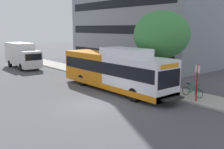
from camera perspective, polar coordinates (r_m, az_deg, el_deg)
The scene contains 8 objects.
ground_plane at distance 24.65m, azimuth -15.26°, elevation -2.37°, with size 120.00×120.00×0.00m, color #4C4C51.
sidewalk_curb at distance 26.62m, azimuth 0.41°, elevation -0.93°, with size 3.00×56.00×0.14m, color #A8A399.
transit_bus at distance 21.74m, azimuth 0.54°, elevation 0.91°, with size 2.58×12.25×3.65m.
bus_stop_sign_pole at distance 18.92m, azimuth 18.18°, elevation -1.19°, with size 0.10×0.36×2.60m.
bicycle_parked at distance 20.34m, azimuth 17.23°, elevation -3.50°, with size 0.52×1.76×1.02m.
street_tree_near_stop at distance 22.69m, azimuth 10.86°, elevation 8.60°, with size 4.75×4.75×6.54m.
box_truck_background at distance 35.90m, azimuth -19.11°, elevation 4.12°, with size 2.32×7.01×3.25m.
lattice_comm_tower at distance 57.66m, azimuth -3.69°, elevation 13.59°, with size 1.10×1.10×26.06m.
Camera 1 is at (-9.77, -14.01, 5.25)m, focal length 41.63 mm.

